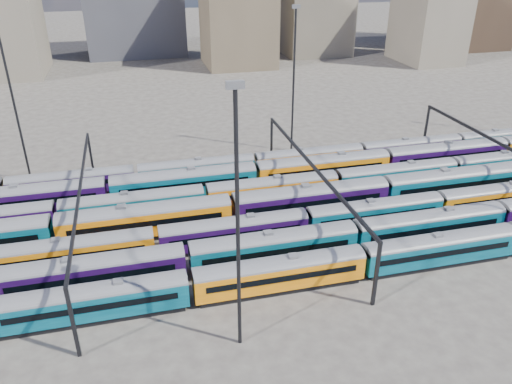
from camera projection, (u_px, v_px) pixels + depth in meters
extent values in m
plane|color=#3D3733|center=(241.00, 224.00, 68.59)|extent=(500.00, 500.00, 0.00)
cube|color=black|center=(96.00, 316.00, 51.37)|extent=(18.18, 2.36, 0.67)
cube|color=#054153|center=(94.00, 302.00, 50.59)|extent=(19.14, 2.77, 2.77)
cylinder|color=#4C4C51|center=(92.00, 291.00, 49.97)|extent=(19.14, 2.77, 2.77)
cube|color=black|center=(93.00, 309.00, 49.23)|extent=(16.84, 0.06, 0.72)
cube|color=black|center=(94.00, 291.00, 51.66)|extent=(16.84, 0.06, 0.72)
cube|color=slate|center=(90.00, 286.00, 49.64)|extent=(0.96, 0.86, 0.33)
cube|color=black|center=(279.00, 287.00, 55.69)|extent=(18.18, 2.36, 0.67)
cube|color=#CE6D08|center=(280.00, 274.00, 54.92)|extent=(19.14, 2.77, 2.77)
cylinder|color=#4C4C51|center=(280.00, 264.00, 54.29)|extent=(19.14, 2.77, 2.77)
cube|color=black|center=(284.00, 279.00, 53.55)|extent=(16.84, 0.06, 0.72)
cube|color=black|center=(276.00, 264.00, 55.98)|extent=(16.84, 0.06, 0.72)
cube|color=slate|center=(280.00, 258.00, 53.96)|extent=(0.96, 0.86, 0.33)
cube|color=black|center=(436.00, 262.00, 60.01)|extent=(18.18, 2.36, 0.67)
cube|color=#054153|center=(439.00, 250.00, 59.24)|extent=(19.14, 2.77, 2.77)
cylinder|color=#4C4C51|center=(441.00, 240.00, 58.61)|extent=(19.14, 2.77, 2.77)
cube|color=black|center=(446.00, 254.00, 57.87)|extent=(16.84, 0.06, 0.72)
cube|color=black|center=(433.00, 241.00, 60.30)|extent=(16.84, 0.06, 0.72)
cube|color=slate|center=(442.00, 234.00, 58.28)|extent=(0.96, 0.86, 0.33)
cube|color=black|center=(96.00, 287.00, 55.65)|extent=(19.08, 2.48, 0.70)
cube|color=#1C0632|center=(93.00, 273.00, 54.83)|extent=(20.08, 2.91, 2.91)
cylinder|color=#4C4C51|center=(91.00, 262.00, 54.18)|extent=(20.08, 2.91, 2.91)
cube|color=black|center=(92.00, 279.00, 53.40)|extent=(17.67, 0.06, 0.75)
cube|color=black|center=(93.00, 263.00, 55.95)|extent=(17.67, 0.06, 0.75)
cube|color=slate|center=(90.00, 257.00, 53.83)|extent=(1.00, 0.90, 0.35)
cube|color=black|center=(274.00, 261.00, 60.18)|extent=(19.08, 2.48, 0.70)
cube|color=#054153|center=(274.00, 248.00, 59.36)|extent=(20.08, 2.91, 2.91)
cylinder|color=#4C4C51|center=(274.00, 238.00, 58.71)|extent=(20.08, 2.91, 2.91)
cube|color=black|center=(277.00, 252.00, 57.93)|extent=(17.67, 0.06, 0.75)
cube|color=black|center=(271.00, 239.00, 60.48)|extent=(17.67, 0.06, 0.75)
cube|color=slate|center=(274.00, 232.00, 58.36)|extent=(1.00, 0.90, 0.35)
cube|color=black|center=(427.00, 238.00, 64.70)|extent=(19.08, 2.48, 0.70)
cube|color=#054153|center=(429.00, 226.00, 63.89)|extent=(20.08, 2.91, 2.91)
cylinder|color=#4C4C51|center=(431.00, 216.00, 63.23)|extent=(20.08, 2.91, 2.91)
cube|color=black|center=(436.00, 230.00, 62.46)|extent=(17.67, 0.06, 0.75)
cube|color=black|center=(423.00, 218.00, 65.01)|extent=(17.67, 0.06, 0.75)
cube|color=slate|center=(432.00, 211.00, 62.88)|extent=(1.00, 0.90, 0.35)
cube|color=black|center=(76.00, 265.00, 59.45)|extent=(17.81, 2.31, 0.66)
cube|color=#CE6D08|center=(73.00, 253.00, 58.69)|extent=(18.75, 2.72, 2.72)
cylinder|color=#4C4C51|center=(72.00, 243.00, 58.08)|extent=(18.75, 2.72, 2.72)
cube|color=black|center=(72.00, 257.00, 57.35)|extent=(16.50, 0.06, 0.70)
cube|color=black|center=(74.00, 244.00, 59.74)|extent=(16.50, 0.06, 0.70)
cube|color=slate|center=(71.00, 238.00, 57.75)|extent=(0.94, 0.84, 0.33)
cube|color=black|center=(234.00, 243.00, 63.69)|extent=(17.81, 2.31, 0.66)
cube|color=#1C0632|center=(234.00, 232.00, 62.93)|extent=(18.75, 2.72, 2.72)
cylinder|color=#4C4C51|center=(234.00, 223.00, 62.31)|extent=(18.75, 2.72, 2.72)
cube|color=black|center=(236.00, 235.00, 61.59)|extent=(16.50, 0.06, 0.70)
cube|color=black|center=(232.00, 224.00, 63.97)|extent=(16.50, 0.06, 0.70)
cube|color=slate|center=(234.00, 218.00, 61.99)|extent=(0.94, 0.84, 0.33)
cube|color=black|center=(373.00, 224.00, 67.92)|extent=(17.81, 2.31, 0.66)
cube|color=#054153|center=(375.00, 214.00, 67.16)|extent=(18.75, 2.72, 2.72)
cylinder|color=#4C4C51|center=(376.00, 205.00, 66.55)|extent=(18.75, 2.72, 2.72)
cube|color=black|center=(380.00, 216.00, 65.82)|extent=(16.50, 0.06, 0.70)
cube|color=black|center=(370.00, 207.00, 68.21)|extent=(16.50, 0.06, 0.70)
cube|color=slate|center=(376.00, 200.00, 66.22)|extent=(0.94, 0.84, 0.33)
cube|color=black|center=(496.00, 208.00, 72.16)|extent=(17.81, 2.31, 0.66)
cube|color=#CE6D08|center=(498.00, 197.00, 71.40)|extent=(18.75, 2.72, 2.72)
cylinder|color=#4C4C51|center=(500.00, 189.00, 70.79)|extent=(18.75, 2.72, 2.72)
cube|color=black|center=(505.00, 200.00, 70.06)|extent=(16.50, 0.06, 0.70)
cube|color=black|center=(493.00, 191.00, 72.45)|extent=(16.50, 0.06, 0.70)
cube|color=slate|center=(502.00, 184.00, 70.46)|extent=(0.94, 0.84, 0.33)
cube|color=black|center=(148.00, 234.00, 65.66)|extent=(20.92, 2.71, 0.77)
cube|color=#CE6D08|center=(146.00, 221.00, 64.77)|extent=(22.02, 3.19, 3.19)
cylinder|color=#4C4C51|center=(145.00, 210.00, 64.05)|extent=(22.02, 3.19, 3.19)
cube|color=black|center=(147.00, 224.00, 63.20)|extent=(19.38, 0.06, 0.83)
cube|color=black|center=(145.00, 212.00, 66.00)|extent=(19.38, 0.06, 0.83)
cube|color=slate|center=(144.00, 204.00, 63.67)|extent=(1.10, 0.99, 0.39)
cube|color=black|center=(310.00, 213.00, 70.62)|extent=(20.92, 2.71, 0.77)
cube|color=#1C0632|center=(311.00, 201.00, 69.72)|extent=(22.02, 3.19, 3.19)
cylinder|color=#4C4C51|center=(311.00, 191.00, 69.00)|extent=(22.02, 3.19, 3.19)
cube|color=black|center=(315.00, 204.00, 68.15)|extent=(19.38, 0.06, 0.83)
cube|color=black|center=(307.00, 193.00, 70.95)|extent=(19.38, 0.06, 0.83)
cube|color=slate|center=(311.00, 185.00, 68.62)|extent=(1.10, 0.99, 0.39)
cube|color=black|center=(451.00, 195.00, 75.57)|extent=(20.92, 2.71, 0.77)
cube|color=#054153|center=(453.00, 183.00, 74.68)|extent=(22.02, 3.19, 3.19)
cylinder|color=#4C4C51|center=(455.00, 174.00, 73.96)|extent=(22.02, 3.19, 3.19)
cube|color=black|center=(460.00, 186.00, 73.10)|extent=(19.38, 0.06, 0.83)
cube|color=black|center=(447.00, 177.00, 75.90)|extent=(19.38, 0.06, 0.83)
cube|color=slate|center=(456.00, 169.00, 73.57)|extent=(1.10, 0.99, 0.39)
cube|color=black|center=(135.00, 217.00, 69.69)|extent=(18.41, 2.39, 0.68)
cube|color=#054153|center=(134.00, 206.00, 68.90)|extent=(19.38, 2.81, 2.81)
cylinder|color=#4C4C51|center=(132.00, 197.00, 68.27)|extent=(19.38, 2.81, 2.81)
cube|color=black|center=(134.00, 209.00, 67.52)|extent=(17.06, 0.06, 0.73)
cube|color=black|center=(133.00, 199.00, 69.98)|extent=(17.06, 0.06, 0.73)
cube|color=slate|center=(132.00, 192.00, 67.93)|extent=(0.97, 0.87, 0.34)
cube|color=black|center=(272.00, 201.00, 74.06)|extent=(18.41, 2.39, 0.68)
cube|color=#CE6D08|center=(273.00, 190.00, 73.28)|extent=(19.38, 2.81, 2.81)
cylinder|color=#4C4C51|center=(273.00, 182.00, 72.65)|extent=(19.38, 2.81, 2.81)
cube|color=black|center=(275.00, 192.00, 71.89)|extent=(17.06, 0.06, 0.73)
cube|color=black|center=(270.00, 184.00, 74.36)|extent=(17.06, 0.06, 0.73)
cube|color=slate|center=(273.00, 177.00, 72.31)|extent=(0.97, 0.87, 0.34)
cube|color=black|center=(394.00, 186.00, 78.44)|extent=(18.41, 2.39, 0.68)
cube|color=#054153|center=(396.00, 176.00, 77.65)|extent=(19.38, 2.81, 2.81)
cylinder|color=#4C4C51|center=(397.00, 168.00, 77.02)|extent=(19.38, 2.81, 2.81)
cube|color=black|center=(401.00, 178.00, 76.27)|extent=(17.06, 0.06, 0.73)
cube|color=black|center=(392.00, 171.00, 78.73)|extent=(17.06, 0.06, 0.73)
cube|color=slate|center=(398.00, 164.00, 76.68)|extent=(0.97, 0.87, 0.34)
cube|color=black|center=(504.00, 173.00, 82.81)|extent=(18.41, 2.39, 0.68)
cube|color=#054153|center=(506.00, 164.00, 82.03)|extent=(19.38, 2.81, 2.81)
cylinder|color=#4C4C51|center=(508.00, 156.00, 81.39)|extent=(19.38, 2.81, 2.81)
cube|color=black|center=(512.00, 165.00, 80.64)|extent=(17.06, 0.06, 0.73)
cube|color=black|center=(501.00, 159.00, 83.11)|extent=(17.06, 0.06, 0.73)
cube|color=slate|center=(509.00, 152.00, 81.06)|extent=(0.97, 0.87, 0.34)
cube|color=black|center=(30.00, 212.00, 70.83)|extent=(20.45, 2.65, 0.75)
cube|color=#1C0632|center=(27.00, 200.00, 69.95)|extent=(21.52, 3.12, 3.12)
cylinder|color=#4C4C51|center=(24.00, 190.00, 69.25)|extent=(21.52, 3.12, 3.12)
cube|color=black|center=(24.00, 203.00, 68.42)|extent=(18.94, 0.06, 0.81)
cube|color=black|center=(28.00, 193.00, 71.15)|extent=(18.94, 0.06, 0.81)
cube|color=slate|center=(23.00, 185.00, 68.88)|extent=(1.08, 0.97, 0.38)
cube|color=black|center=(185.00, 195.00, 75.67)|extent=(20.45, 2.65, 0.75)
cube|color=#054153|center=(184.00, 183.00, 74.80)|extent=(21.52, 3.12, 3.12)
cylinder|color=#4C4C51|center=(184.00, 174.00, 74.10)|extent=(21.52, 3.12, 3.12)
cube|color=black|center=(185.00, 186.00, 73.26)|extent=(18.94, 0.06, 0.81)
cube|color=black|center=(183.00, 177.00, 76.00)|extent=(18.94, 0.06, 0.81)
cube|color=slate|center=(183.00, 169.00, 73.72)|extent=(1.08, 0.97, 0.38)
cube|color=black|center=(322.00, 180.00, 80.51)|extent=(20.45, 2.65, 0.75)
cube|color=#CE6D08|center=(323.00, 169.00, 79.64)|extent=(21.52, 3.12, 3.12)
cylinder|color=#4C4C51|center=(323.00, 160.00, 78.94)|extent=(21.52, 3.12, 3.12)
cube|color=black|center=(327.00, 171.00, 78.11)|extent=(18.94, 0.06, 0.81)
cube|color=black|center=(319.00, 163.00, 80.84)|extent=(18.94, 0.06, 0.81)
cube|color=slate|center=(324.00, 155.00, 78.56)|extent=(1.08, 0.97, 0.38)
cube|color=black|center=(443.00, 166.00, 85.36)|extent=(20.45, 2.65, 0.75)
cube|color=#1C0632|center=(445.00, 156.00, 84.49)|extent=(21.52, 3.12, 3.12)
cylinder|color=#4C4C51|center=(447.00, 147.00, 83.78)|extent=(21.52, 3.12, 3.12)
cube|color=black|center=(451.00, 157.00, 82.95)|extent=(18.94, 0.06, 0.81)
cube|color=black|center=(440.00, 150.00, 85.68)|extent=(18.94, 0.06, 0.81)
cube|color=slate|center=(448.00, 142.00, 83.41)|extent=(1.08, 0.97, 0.38)
cube|color=black|center=(74.00, 193.00, 76.43)|extent=(17.48, 2.27, 0.64)
cube|color=#1C0632|center=(72.00, 183.00, 75.68)|extent=(18.40, 2.67, 2.67)
cylinder|color=#4C4C51|center=(71.00, 175.00, 75.08)|extent=(18.40, 2.67, 2.67)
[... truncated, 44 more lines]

